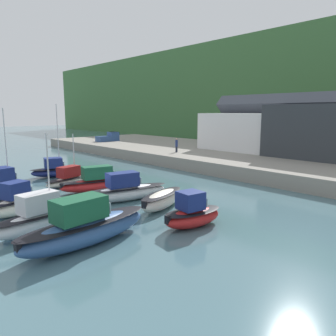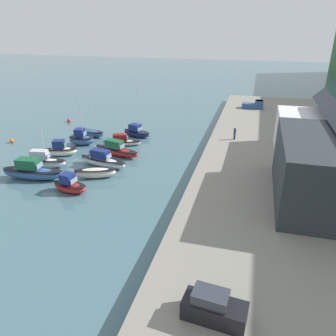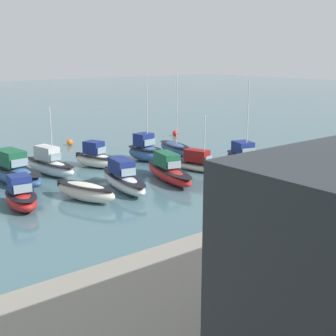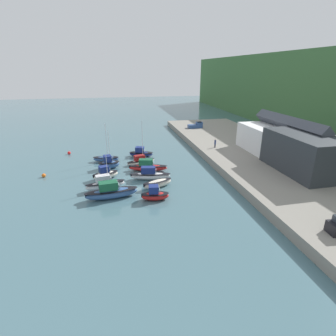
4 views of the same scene
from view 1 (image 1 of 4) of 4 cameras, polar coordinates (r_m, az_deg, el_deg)
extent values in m
plane|color=#476B75|center=(29.33, -11.12, -5.76)|extent=(320.00, 320.00, 0.00)
cube|color=gray|center=(49.13, 17.71, 1.19)|extent=(98.59, 23.81, 1.64)
cube|color=white|center=(54.20, 18.43, 5.91)|extent=(21.81, 12.90, 5.86)
cube|color=#474C56|center=(54.12, 18.69, 10.61)|extent=(22.25, 3.05, 3.05)
cube|color=#2D3338|center=(47.91, 26.45, 5.67)|extent=(15.31, 8.66, 7.08)
cube|color=slate|center=(43.97, 24.37, 5.54)|extent=(14.54, 0.10, 4.25)
ellipsoid|color=navy|center=(41.85, -18.89, -0.66)|extent=(3.69, 6.07, 1.13)
ellipsoid|color=black|center=(41.79, -18.92, -0.13)|extent=(3.81, 6.20, 0.12)
cube|color=navy|center=(41.64, -19.37, 0.88)|extent=(2.12, 2.37, 1.18)
cube|color=#8CA5B2|center=(41.80, -17.80, 0.75)|extent=(1.43, 0.51, 0.59)
cylinder|color=silver|center=(41.38, -18.64, 5.30)|extent=(0.10, 0.10, 7.54)
ellipsoid|color=white|center=(36.68, -16.45, -2.10)|extent=(3.46, 6.77, 0.93)
ellipsoid|color=black|center=(36.62, -16.48, -1.60)|extent=(3.56, 6.92, 0.12)
cube|color=maroon|center=(36.28, -16.91, -0.60)|extent=(1.84, 2.56, 1.13)
cube|color=#8CA5B2|center=(37.17, -15.41, -0.55)|extent=(1.08, 0.41, 0.57)
cylinder|color=silver|center=(36.57, -16.09, 2.21)|extent=(0.10, 0.10, 4.51)
ellipsoid|color=red|center=(33.12, -11.53, -2.83)|extent=(3.61, 8.22, 1.29)
ellipsoid|color=black|center=(33.02, -11.55, -2.07)|extent=(3.72, 8.39, 0.12)
cube|color=#195638|center=(32.76, -12.27, -0.75)|extent=(1.98, 3.04, 1.22)
cube|color=#8CA5B2|center=(33.25, -9.70, -0.83)|extent=(1.23, 0.38, 0.61)
cube|color=black|center=(32.18, -18.03, -3.02)|extent=(0.41, 0.35, 0.56)
ellipsoid|color=silver|center=(29.20, -7.19, -4.37)|extent=(3.17, 7.85, 1.33)
ellipsoid|color=black|center=(29.09, -7.21, -3.48)|extent=(3.27, 8.02, 0.12)
cube|color=navy|center=(28.76, -7.94, -1.99)|extent=(1.84, 2.88, 1.23)
cube|color=#8CA5B2|center=(29.42, -5.28, -2.04)|extent=(1.24, 0.32, 0.62)
cube|color=black|center=(27.88, -14.02, -4.71)|extent=(0.40, 0.34, 0.56)
ellipsoid|color=white|center=(26.62, -1.05, -5.56)|extent=(3.39, 5.81, 1.45)
ellipsoid|color=black|center=(26.49, -1.05, -4.50)|extent=(3.48, 5.93, 0.12)
cube|color=black|center=(24.34, -4.14, -6.35)|extent=(0.43, 0.38, 0.56)
ellipsoid|color=red|center=(22.65, 4.33, -8.60)|extent=(2.43, 4.62, 1.27)
ellipsoid|color=black|center=(22.51, 4.34, -7.52)|extent=(2.51, 4.72, 0.12)
cube|color=navy|center=(22.15, 3.93, -5.65)|extent=(1.62, 1.71, 1.22)
cube|color=#8CA5B2|center=(22.78, 5.73, -5.72)|extent=(1.31, 0.25, 0.61)
cube|color=black|center=(21.35, -0.06, -9.01)|extent=(0.39, 0.32, 0.56)
ellipsoid|color=#33568E|center=(32.95, -26.40, -3.47)|extent=(2.96, 4.68, 1.60)
ellipsoid|color=black|center=(32.83, -26.48, -2.52)|extent=(3.07, 4.78, 0.12)
cube|color=navy|center=(32.58, -26.94, -1.05)|extent=(1.94, 1.79, 1.30)
cube|color=#8CA5B2|center=(32.99, -25.48, -1.16)|extent=(1.54, 0.35, 0.65)
cylinder|color=silver|center=(32.47, -26.42, 3.60)|extent=(0.10, 0.10, 6.50)
ellipsoid|color=white|center=(27.61, -24.51, -6.00)|extent=(3.42, 5.29, 1.36)
ellipsoid|color=black|center=(27.49, -24.58, -5.05)|extent=(3.53, 5.41, 0.12)
cube|color=navy|center=(27.16, -25.11, -3.47)|extent=(1.89, 2.10, 1.24)
cube|color=#8CA5B2|center=(27.80, -23.41, -3.46)|extent=(1.20, 0.52, 0.62)
ellipsoid|color=white|center=(23.12, -20.74, -8.64)|extent=(2.93, 7.08, 1.43)
ellipsoid|color=black|center=(22.98, -20.82, -7.45)|extent=(3.03, 7.23, 0.12)
cube|color=silver|center=(22.58, -21.69, -5.58)|extent=(1.69, 2.60, 1.26)
cube|color=#8CA5B2|center=(23.32, -18.81, -5.41)|extent=(1.14, 0.31, 0.63)
cylinder|color=silver|center=(22.62, -20.13, -0.62)|extent=(0.10, 0.10, 4.98)
ellipsoid|color=#33568E|center=(20.21, -13.97, -10.64)|extent=(3.13, 8.68, 1.64)
ellipsoid|color=black|center=(20.02, -14.04, -9.10)|extent=(3.24, 8.86, 0.12)
cube|color=#195638|center=(19.53, -15.18, -6.86)|extent=(1.98, 3.13, 1.31)
cube|color=#8CA5B2|center=(20.47, -11.31, -6.50)|extent=(1.50, 0.26, 0.65)
cube|color=black|center=(18.31, -24.70, -12.36)|extent=(0.39, 0.32, 0.56)
cube|color=#2D4C84|center=(69.66, -10.92, 5.02)|extent=(2.01, 3.51, 1.10)
cube|color=#2D4C84|center=(70.70, -9.52, 5.46)|extent=(1.90, 1.89, 1.90)
cube|color=#2D333D|center=(70.65, -9.54, 6.02)|extent=(1.80, 1.62, 0.50)
cylinder|color=#232838|center=(50.05, 1.49, 3.24)|extent=(0.32, 0.32, 0.85)
cylinder|color=navy|center=(49.95, 1.49, 4.33)|extent=(0.40, 0.40, 1.05)
sphere|color=tan|center=(49.90, 1.50, 5.06)|extent=(0.24, 0.24, 0.24)
camera|label=2|loc=(42.60, 76.17, 18.68)|focal=35.00mm
camera|label=3|loc=(47.85, 45.27, 10.87)|focal=50.00mm
camera|label=4|loc=(27.66, 118.89, 21.58)|focal=28.00mm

